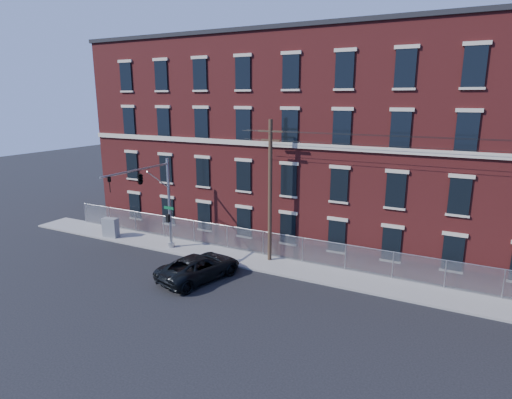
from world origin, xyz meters
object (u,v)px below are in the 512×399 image
Objects in this scene: utility_pole_near at (270,189)px; pickup_truck at (199,267)px; utility_cabinet at (111,227)px; traffic_signal_mast at (147,187)px.

utility_pole_near reaches higher than pickup_truck.
utility_pole_near is at bearing -2.22° from utility_cabinet.
pickup_truck is (5.23, -1.40, -4.58)m from traffic_signal_mast.
traffic_signal_mast is at bearing -156.86° from utility_pole_near.
pickup_truck is 11.83m from utility_cabinet.
traffic_signal_mast is at bearing -26.22° from utility_cabinet.
pickup_truck is 3.59× the size of utility_cabinet.
traffic_signal_mast is 4.33× the size of utility_cabinet.
pickup_truck is at bearing -24.71° from utility_cabinet.
utility_cabinet is at bearing -1.42° from pickup_truck.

